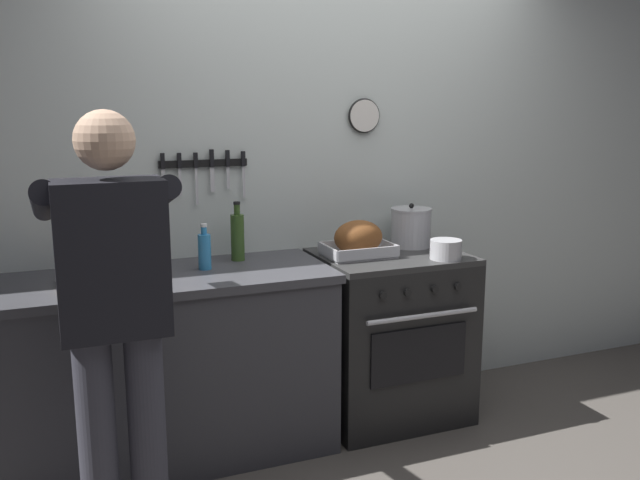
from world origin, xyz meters
name	(u,v)px	position (x,y,z in m)	size (l,w,h in m)	color
wall_back	(326,173)	(0.00, 1.35, 1.30)	(6.00, 0.13, 2.60)	silver
counter_block	(117,373)	(-1.20, 0.99, 0.45)	(2.03, 0.65, 0.90)	#38383D
stove	(389,335)	(0.22, 0.99, 0.45)	(0.76, 0.67, 0.90)	black
person_cook	(114,308)	(-1.24, 0.36, 0.95)	(0.51, 0.63, 1.66)	#383842
roasting_pan	(358,240)	(0.03, 1.00, 0.99)	(0.35, 0.26, 0.19)	#B7B7BC
stock_pot	(411,227)	(0.41, 1.12, 1.01)	(0.22, 0.22, 0.24)	#B7B7BC
saucepan	(446,249)	(0.42, 0.78, 0.95)	(0.16, 0.16, 0.10)	#B7B7BC
cutting_board	(101,282)	(-1.25, 0.92, 0.91)	(0.36, 0.24, 0.02)	tan
bottle_wine_red	(98,247)	(-1.24, 1.10, 1.03)	(0.07, 0.07, 0.31)	#47141E
bottle_vinegar	(137,244)	(-1.05, 1.21, 1.01)	(0.07, 0.07, 0.26)	#997F4C
bottle_olive_oil	(238,236)	(-0.57, 1.15, 1.02)	(0.07, 0.07, 0.30)	#385623
bottle_dish_soap	(205,250)	(-0.76, 1.02, 0.99)	(0.06, 0.06, 0.22)	#338CCC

